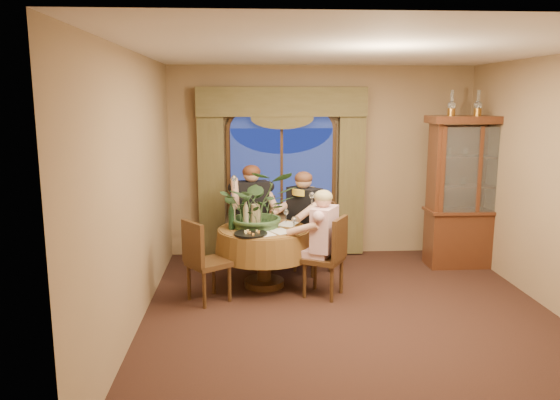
{
  "coord_description": "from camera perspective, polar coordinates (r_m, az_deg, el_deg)",
  "views": [
    {
      "loc": [
        -1.12,
        -5.54,
        2.33
      ],
      "look_at": [
        -0.71,
        1.03,
        1.1
      ],
      "focal_mm": 35.0,
      "sensor_mm": 36.0,
      "label": 1
    }
  ],
  "objects": [
    {
      "name": "wine_bottle_1",
      "position": [
        6.85,
        -3.82,
        -1.35
      ],
      "size": [
        0.07,
        0.07,
        0.33
      ],
      "primitive_type": "cylinder",
      "color": "black",
      "rests_on": "dining_table"
    },
    {
      "name": "ceiling",
      "position": [
        5.67,
        8.11,
        15.23
      ],
      "size": [
        5.0,
        5.0,
        0.0
      ],
      "primitive_type": "plane",
      "rotation": [
        3.14,
        0.0,
        0.0
      ],
      "color": "white",
      "rests_on": "wall_back"
    },
    {
      "name": "tasting_paper_2",
      "position": [
        6.47,
        -1.76,
        -3.52
      ],
      "size": [
        0.31,
        0.36,
        0.0
      ],
      "primitive_type": "cube",
      "rotation": [
        0.0,
        0.0,
        0.42
      ],
      "color": "white",
      "rests_on": "dining_table"
    },
    {
      "name": "window",
      "position": [
        8.06,
        0.17,
        3.24
      ],
      "size": [
        1.62,
        0.1,
        1.32
      ],
      "primitive_type": null,
      "color": "navy",
      "rests_on": "wall_back"
    },
    {
      "name": "wine_bottle_2",
      "position": [
        6.79,
        -3.59,
        -1.46
      ],
      "size": [
        0.07,
        0.07,
        0.33
      ],
      "primitive_type": "cylinder",
      "color": "tan",
      "rests_on": "dining_table"
    },
    {
      "name": "oil_lamp_right",
      "position": [
        8.05,
        22.4,
        9.35
      ],
      "size": [
        0.11,
        0.11,
        0.34
      ],
      "primitive_type": null,
      "color": "#A5722D",
      "rests_on": "china_cabinet"
    },
    {
      "name": "chair_right",
      "position": [
        6.52,
        4.56,
        -5.93
      ],
      "size": [
        0.57,
        0.57,
        0.96
      ],
      "primitive_type": "cube",
      "rotation": [
        0.0,
        0.0,
        1.07
      ],
      "color": "black",
      "rests_on": "floor"
    },
    {
      "name": "oil_lamp_center",
      "position": [
        7.9,
        20.0,
        9.5
      ],
      "size": [
        0.11,
        0.11,
        0.34
      ],
      "primitive_type": null,
      "color": "#A5722D",
      "rests_on": "china_cabinet"
    },
    {
      "name": "chair_front_left",
      "position": [
        6.39,
        -7.48,
        -6.34
      ],
      "size": [
        0.59,
        0.59,
        0.96
      ],
      "primitive_type": "cube",
      "rotation": [
        0.0,
        0.0,
        -0.95
      ],
      "color": "black",
      "rests_on": "floor"
    },
    {
      "name": "arched_transom",
      "position": [
        7.99,
        0.17,
        8.8
      ],
      "size": [
        1.6,
        0.06,
        0.44
      ],
      "primitive_type": null,
      "color": "navy",
      "rests_on": "wall_back"
    },
    {
      "name": "drapery_left",
      "position": [
        8.02,
        -7.18,
        2.26
      ],
      "size": [
        0.38,
        0.14,
        2.32
      ],
      "primitive_type": "cube",
      "color": "#4C4424",
      "rests_on": "floor"
    },
    {
      "name": "wall_back",
      "position": [
        8.17,
        4.35,
        4.02
      ],
      "size": [
        4.5,
        0.0,
        4.5
      ],
      "primitive_type": "plane",
      "rotation": [
        1.57,
        0.0,
        0.0
      ],
      "color": "#846A4B",
      "rests_on": "ground"
    },
    {
      "name": "wine_glass_person_scarf",
      "position": [
        7.02,
        0.63,
        -1.67
      ],
      "size": [
        0.07,
        0.07,
        0.18
      ],
      "primitive_type": null,
      "color": "silver",
      "rests_on": "dining_table"
    },
    {
      "name": "tasting_paper_1",
      "position": [
        6.95,
        0.82,
        -2.53
      ],
      "size": [
        0.32,
        0.36,
        0.0
      ],
      "primitive_type": "cube",
      "rotation": [
        0.0,
        0.0,
        -0.43
      ],
      "color": "white",
      "rests_on": "dining_table"
    },
    {
      "name": "wine_glass_person_back",
      "position": [
        7.12,
        -2.38,
        -1.5
      ],
      "size": [
        0.07,
        0.07,
        0.18
      ],
      "primitive_type": null,
      "color": "silver",
      "rests_on": "dining_table"
    },
    {
      "name": "person_back",
      "position": [
        7.54,
        -2.99,
        -1.73
      ],
      "size": [
        0.59,
        0.56,
        1.45
      ],
      "primitive_type": null,
      "rotation": [
        0.0,
        0.0,
        -2.96
      ],
      "color": "black",
      "rests_on": "floor"
    },
    {
      "name": "centerpiece_plant",
      "position": [
        6.73,
        -2.22,
        2.33
      ],
      "size": [
        0.96,
        1.06,
        0.83
      ],
      "primitive_type": "imported",
      "color": "#33542E",
      "rests_on": "dining_table"
    },
    {
      "name": "wine_glass_person_pink",
      "position": [
        6.58,
        1.47,
        -2.5
      ],
      "size": [
        0.07,
        0.07,
        0.18
      ],
      "primitive_type": null,
      "color": "silver",
      "rests_on": "dining_table"
    },
    {
      "name": "dining_table",
      "position": [
        6.86,
        -1.68,
        -5.98
      ],
      "size": [
        1.51,
        1.51,
        0.75
      ],
      "primitive_type": "cylinder",
      "rotation": [
        0.0,
        0.0,
        -0.27
      ],
      "color": "brown",
      "rests_on": "floor"
    },
    {
      "name": "drapery_right",
      "position": [
        8.15,
        7.44,
        2.39
      ],
      "size": [
        0.38,
        0.14,
        2.32
      ],
      "primitive_type": "cube",
      "color": "#4C4424",
      "rests_on": "floor"
    },
    {
      "name": "chair_back_right",
      "position": [
        7.39,
        3.46,
        -3.93
      ],
      "size": [
        0.59,
        0.59,
        0.96
      ],
      "primitive_type": "cube",
      "rotation": [
        0.0,
        0.0,
        -4.05
      ],
      "color": "black",
      "rests_on": "floor"
    },
    {
      "name": "wine_bottle_3",
      "position": [
        6.83,
        -4.98,
        -1.4
      ],
      "size": [
        0.07,
        0.07,
        0.33
      ],
      "primitive_type": "cylinder",
      "color": "tan",
      "rests_on": "dining_table"
    },
    {
      "name": "wine_bottle_0",
      "position": [
        6.68,
        -5.12,
        -1.7
      ],
      "size": [
        0.07,
        0.07,
        0.33
      ],
      "primitive_type": "cylinder",
      "color": "black",
      "rests_on": "dining_table"
    },
    {
      "name": "stoneware_vase",
      "position": [
        6.86,
        -2.55,
        -1.58
      ],
      "size": [
        0.15,
        0.15,
        0.27
      ],
      "primitive_type": null,
      "color": "tan",
      "rests_on": "dining_table"
    },
    {
      "name": "floor",
      "position": [
        6.12,
        7.41,
        -11.91
      ],
      "size": [
        5.0,
        5.0,
        0.0
      ],
      "primitive_type": "plane",
      "color": "black",
      "rests_on": "ground"
    },
    {
      "name": "oil_lamp_left",
      "position": [
        7.76,
        17.5,
        9.64
      ],
      "size": [
        0.11,
        0.11,
        0.34
      ],
      "primitive_type": null,
      "color": "#A5722D",
      "rests_on": "china_cabinet"
    },
    {
      "name": "person_scarf",
      "position": [
        7.31,
        2.54,
        -2.36
      ],
      "size": [
        0.67,
        0.67,
        1.39
      ],
      "primitive_type": null,
      "rotation": [
        0.0,
        0.0,
        -3.97
      ],
      "color": "black",
      "rests_on": "floor"
    },
    {
      "name": "person_pink",
      "position": [
        6.5,
        4.63,
        -4.5
      ],
      "size": [
        0.58,
        0.6,
        1.28
      ],
      "primitive_type": null,
      "rotation": [
        0.0,
        0.0,
        1.1
      ],
      "color": "#D1A4AC",
      "rests_on": "floor"
    },
    {
      "name": "olive_bowl",
      "position": [
        6.72,
        -1.29,
        -2.81
      ],
      "size": [
        0.15,
        0.15,
        0.05
      ],
      "primitive_type": "imported",
      "color": "#3F5028",
      "rests_on": "dining_table"
    },
    {
      "name": "chair_back",
      "position": [
        7.63,
        -2.0,
        -3.45
      ],
      "size": [
        0.43,
        0.43,
        0.96
      ],
      "primitive_type": "cube",
      "rotation": [
        0.0,
        0.0,
        -3.12
      ],
      "color": "black",
      "rests_on": "floor"
    },
    {
      "name": "cheese_platter",
      "position": [
        6.43,
        -3.08,
        -3.54
      ],
      "size": [
        0.4,
        0.4,
        0.02
      ],
      "primitive_type": "cylinder",
      "color": "black",
      "rests_on": "dining_table"
    },
    {
      "name": "china_cabinet",
      "position": [
        8.0,
        19.45,
        0.76
      ],
      "size": [
        1.3,
        0.52,
        2.1
      ],
      "primitive_type": "cube",
      "color": "#3D1E12",
      "rests_on": "floor"
    },
    {
      "name": "tasting_paper_0",
      "position": [
        6.57,
        0.05,
        -3.29
      ],
      "size": [
        0.33,
        0.36,
        0.0
      ],
      "primitive_type": "cube",
      "rotation": [
        0.0,
        0.0,
        0.51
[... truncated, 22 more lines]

